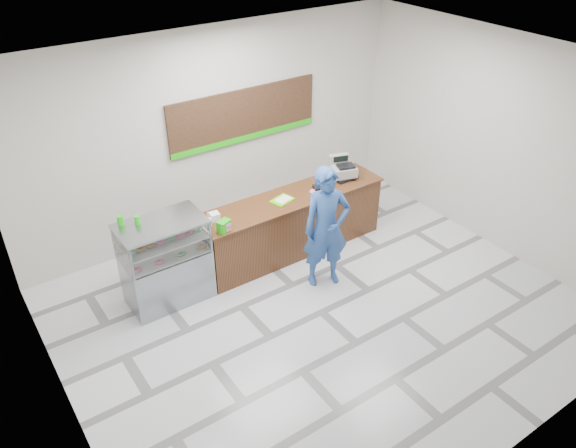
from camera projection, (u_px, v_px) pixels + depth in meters
floor at (322, 312)px, 8.15m from camera, size 7.00×7.00×0.00m
back_wall at (215, 133)px, 9.31m from camera, size 7.00×0.00×7.00m
ceiling at (332, 75)px, 6.28m from camera, size 7.00×7.00×0.00m
sales_counter at (292, 224)px, 9.22m from camera, size 3.26×0.76×1.03m
display_case at (166, 261)px, 8.07m from camera, size 1.22×0.72×1.33m
menu_board at (245, 116)px, 9.45m from camera, size 2.80×0.06×0.90m
cash_register at (342, 169)px, 9.45m from camera, size 0.50×0.52×0.38m
card_terminal at (316, 187)px, 9.16m from camera, size 0.14×0.19×0.04m
serving_tray at (282, 200)px, 8.83m from camera, size 0.41×0.34×0.02m
napkin_box at (214, 217)px, 8.32m from camera, size 0.15×0.15×0.12m
straw_cup at (209, 222)px, 8.18m from camera, size 0.08×0.08×0.13m
promo_box at (224, 226)px, 8.05m from camera, size 0.23×0.19×0.17m
donut_decal at (314, 191)px, 9.09m from camera, size 0.14×0.14×0.00m
green_cup_left at (121, 220)px, 7.64m from camera, size 0.09×0.09×0.14m
green_cup_right at (137, 220)px, 7.67m from camera, size 0.08×0.08×0.12m
customer at (326, 228)px, 8.28m from camera, size 0.82×0.68×1.94m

